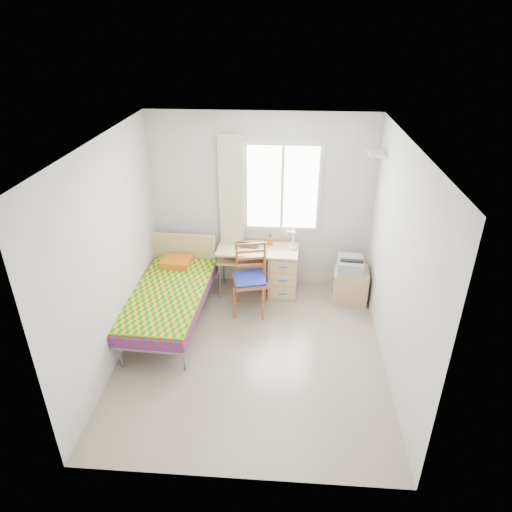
{
  "coord_description": "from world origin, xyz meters",
  "views": [
    {
      "loc": [
        0.38,
        -4.44,
        3.69
      ],
      "look_at": [
        0.01,
        0.55,
        1.06
      ],
      "focal_mm": 32.0,
      "sensor_mm": 36.0,
      "label": 1
    }
  ],
  "objects": [
    {
      "name": "printer",
      "position": [
        1.3,
        1.29,
        0.6
      ],
      "size": [
        0.39,
        0.44,
        0.18
      ],
      "rotation": [
        0.0,
        0.0,
        -0.08
      ],
      "color": "#A8AAB0",
      "rests_on": "cabinet"
    },
    {
      "name": "book",
      "position": [
        -0.22,
        1.45,
        0.59
      ],
      "size": [
        0.19,
        0.24,
        0.02
      ],
      "primitive_type": "imported",
      "rotation": [
        0.0,
        0.0,
        -0.15
      ],
      "color": "gray",
      "rests_on": "desk"
    },
    {
      "name": "floor",
      "position": [
        0.0,
        0.0,
        0.0
      ],
      "size": [
        3.5,
        3.5,
        0.0
      ],
      "primitive_type": "plane",
      "color": "#BCAD93",
      "rests_on": "ground"
    },
    {
      "name": "wall_left",
      "position": [
        -1.6,
        0.0,
        1.3
      ],
      "size": [
        0.0,
        3.5,
        3.5
      ],
      "primitive_type": "plane",
      "rotation": [
        1.57,
        0.0,
        1.57
      ],
      "color": "silver",
      "rests_on": "ground"
    },
    {
      "name": "curtain",
      "position": [
        -0.42,
        1.68,
        1.45
      ],
      "size": [
        0.35,
        0.05,
        1.7
      ],
      "primitive_type": "cube",
      "color": "#F3E4C8",
      "rests_on": "wall_back"
    },
    {
      "name": "chair",
      "position": [
        -0.09,
        0.96,
        0.56
      ],
      "size": [
        0.52,
        0.52,
        1.0
      ],
      "rotation": [
        0.0,
        0.0,
        0.24
      ],
      "color": "#A74120",
      "rests_on": "floor"
    },
    {
      "name": "laptop",
      "position": [
        -0.2,
        1.44,
        0.74
      ],
      "size": [
        0.39,
        0.31,
        0.03
      ],
      "primitive_type": "imported",
      "rotation": [
        0.0,
        0.0,
        -0.26
      ],
      "color": "black",
      "rests_on": "desk"
    },
    {
      "name": "cabinet",
      "position": [
        1.33,
        1.28,
        0.26
      ],
      "size": [
        0.5,
        0.45,
        0.51
      ],
      "rotation": [
        0.0,
        0.0,
        -0.07
      ],
      "color": "tan",
      "rests_on": "floor"
    },
    {
      "name": "desk",
      "position": [
        0.28,
        1.42,
        0.4
      ],
      "size": [
        1.19,
        0.59,
        0.73
      ],
      "rotation": [
        0.0,
        0.0,
        -0.05
      ],
      "color": "#DDC474",
      "rests_on": "floor"
    },
    {
      "name": "ceiling",
      "position": [
        0.0,
        0.0,
        2.6
      ],
      "size": [
        3.5,
        3.5,
        0.0
      ],
      "primitive_type": "plane",
      "rotation": [
        3.14,
        0.0,
        0.0
      ],
      "color": "white",
      "rests_on": "wall_back"
    },
    {
      "name": "wall_back",
      "position": [
        0.0,
        1.75,
        1.3
      ],
      "size": [
        3.2,
        0.0,
        3.2
      ],
      "primitive_type": "plane",
      "rotation": [
        1.57,
        0.0,
        0.0
      ],
      "color": "silver",
      "rests_on": "ground"
    },
    {
      "name": "pen_cup",
      "position": [
        0.14,
        1.56,
        0.78
      ],
      "size": [
        0.1,
        0.1,
        0.1
      ],
      "primitive_type": "cylinder",
      "rotation": [
        0.0,
        0.0,
        0.23
      ],
      "color": "#D35117",
      "rests_on": "desk"
    },
    {
      "name": "task_lamp",
      "position": [
        0.42,
        1.33,
        0.98
      ],
      "size": [
        0.22,
        0.32,
        0.4
      ],
      "rotation": [
        0.0,
        0.0,
        0.23
      ],
      "color": "white",
      "rests_on": "desk"
    },
    {
      "name": "wall_right",
      "position": [
        1.6,
        0.0,
        1.3
      ],
      "size": [
        0.0,
        3.5,
        3.5
      ],
      "primitive_type": "plane",
      "rotation": [
        1.57,
        0.0,
        -1.57
      ],
      "color": "silver",
      "rests_on": "ground"
    },
    {
      "name": "floating_shelf",
      "position": [
        1.49,
        1.4,
        2.15
      ],
      "size": [
        0.2,
        0.32,
        0.03
      ],
      "primitive_type": "cube",
      "color": "white",
      "rests_on": "wall_right"
    },
    {
      "name": "bed",
      "position": [
        -1.14,
        0.61,
        0.42
      ],
      "size": [
        1.04,
        2.06,
        0.88
      ],
      "rotation": [
        0.0,
        0.0,
        -0.05
      ],
      "color": "gray",
      "rests_on": "floor"
    },
    {
      "name": "window",
      "position": [
        0.3,
        1.73,
        1.55
      ],
      "size": [
        1.1,
        0.04,
        1.3
      ],
      "color": "white",
      "rests_on": "wall_back"
    }
  ]
}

